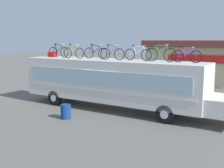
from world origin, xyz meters
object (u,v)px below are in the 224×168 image
at_px(rooftop_bicycle_1, 59,52).
at_px(rooftop_bicycle_2, 74,52).
at_px(rooftop_bicycle_7, 187,56).
at_px(luggage_bag_1, 53,55).
at_px(rooftop_bicycle_4, 112,53).
at_px(rooftop_bicycle_5, 138,54).
at_px(rooftop_bicycle_6, 161,54).
at_px(bus, 114,81).
at_px(rooftop_bicycle_3, 96,53).
at_px(trash_bin, 66,112).

height_order(rooftop_bicycle_1, rooftop_bicycle_2, rooftop_bicycle_1).
bearing_deg(rooftop_bicycle_7, luggage_bag_1, -178.87).
relative_size(rooftop_bicycle_4, rooftop_bicycle_5, 0.97).
relative_size(rooftop_bicycle_2, rooftop_bicycle_6, 0.92).
xyz_separation_m(rooftop_bicycle_1, rooftop_bicycle_2, (1.51, -0.24, -0.01)).
distance_m(rooftop_bicycle_1, rooftop_bicycle_7, 8.81).
relative_size(rooftop_bicycle_5, rooftop_bicycle_6, 0.96).
bearing_deg(rooftop_bicycle_7, bus, -175.70).
xyz_separation_m(rooftop_bicycle_3, rooftop_bicycle_7, (5.85, 0.00, -0.02)).
distance_m(bus, rooftop_bicycle_5, 2.21).
bearing_deg(rooftop_bicycle_3, rooftop_bicycle_7, 0.04).
relative_size(bus, rooftop_bicycle_2, 7.88).
xyz_separation_m(rooftop_bicycle_1, rooftop_bicycle_4, (4.41, -0.19, -0.00)).
xyz_separation_m(luggage_bag_1, trash_bin, (3.90, -3.23, -2.82)).
relative_size(rooftop_bicycle_2, rooftop_bicycle_5, 0.95).
relative_size(rooftop_bicycle_5, rooftop_bicycle_7, 1.09).
relative_size(rooftop_bicycle_2, rooftop_bicycle_7, 1.04).
height_order(rooftop_bicycle_5, trash_bin, rooftop_bicycle_5).
height_order(luggage_bag_1, rooftop_bicycle_7, rooftop_bicycle_7).
xyz_separation_m(rooftop_bicycle_2, trash_bin, (1.83, -2.99, -3.03)).
bearing_deg(luggage_bag_1, trash_bin, -39.65).
height_order(bus, rooftop_bicycle_7, rooftop_bicycle_7).
distance_m(rooftop_bicycle_4, rooftop_bicycle_6, 2.97).
distance_m(rooftop_bicycle_1, rooftop_bicycle_6, 7.37).
height_order(rooftop_bicycle_4, rooftop_bicycle_5, rooftop_bicycle_4).
bearing_deg(rooftop_bicycle_5, rooftop_bicycle_1, -177.89).
xyz_separation_m(rooftop_bicycle_5, trash_bin, (-2.59, -3.46, -3.03)).
distance_m(bus, rooftop_bicycle_7, 4.62).
distance_m(rooftop_bicycle_6, trash_bin, 6.06).
bearing_deg(rooftop_bicycle_7, rooftop_bicycle_5, 179.19).
height_order(luggage_bag_1, rooftop_bicycle_1, rooftop_bicycle_1).
bearing_deg(rooftop_bicycle_2, rooftop_bicycle_4, 1.01).
relative_size(luggage_bag_1, rooftop_bicycle_4, 0.35).
height_order(rooftop_bicycle_4, rooftop_bicycle_7, rooftop_bicycle_4).
relative_size(bus, rooftop_bicycle_7, 8.16).
xyz_separation_m(bus, trash_bin, (-1.16, -3.09, -1.38)).
bearing_deg(rooftop_bicycle_3, rooftop_bicycle_1, -176.64).
distance_m(luggage_bag_1, rooftop_bicycle_4, 4.98).
bearing_deg(rooftop_bicycle_7, rooftop_bicycle_4, -175.18).
xyz_separation_m(rooftop_bicycle_4, trash_bin, (-1.07, -3.04, -3.04)).
xyz_separation_m(rooftop_bicycle_5, rooftop_bicycle_7, (2.88, -0.04, -0.01)).
height_order(rooftop_bicycle_5, rooftop_bicycle_6, rooftop_bicycle_6).
bearing_deg(rooftop_bicycle_7, rooftop_bicycle_3, -179.96).
bearing_deg(rooftop_bicycle_6, bus, -174.82).
distance_m(rooftop_bicycle_3, rooftop_bicycle_6, 4.41).
distance_m(luggage_bag_1, rooftop_bicycle_3, 3.53).
distance_m(rooftop_bicycle_2, rooftop_bicycle_3, 1.51).
relative_size(rooftop_bicycle_2, rooftop_bicycle_4, 0.98).
distance_m(rooftop_bicycle_2, rooftop_bicycle_6, 5.87).
bearing_deg(rooftop_bicycle_1, rooftop_bicycle_5, 2.11).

